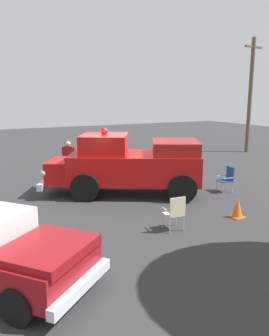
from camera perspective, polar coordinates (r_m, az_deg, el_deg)
ground_plane at (r=13.55m, az=-3.47°, el=-4.09°), size 60.00×60.00×0.00m
vintage_fire_truck at (r=13.02m, az=-1.03°, el=0.68°), size 6.24×4.86×2.59m
lawn_chair_by_car at (r=9.64m, az=6.89°, el=-7.21°), size 0.55×0.54×1.02m
lawn_chair_spare at (r=13.96m, az=15.38°, el=-1.53°), size 0.56×0.57×1.02m
spectator_standing at (r=16.40m, az=-10.99°, el=1.99°), size 0.59×0.45×1.68m
utility_pole at (r=24.36m, az=18.90°, el=11.68°), size 1.70×0.37×7.49m
traffic_cone at (r=11.18m, az=16.96°, el=-6.48°), size 0.40×0.40×0.64m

